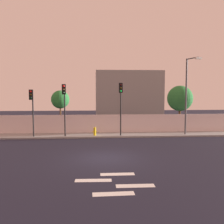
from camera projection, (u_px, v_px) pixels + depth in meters
ground_plane at (105, 158)px, 16.65m from camera, size 80.00×80.00×0.00m
sidewalk at (102, 135)px, 24.80m from camera, size 36.00×2.40×0.15m
perimeter_wall at (101, 123)px, 26.00m from camera, size 36.00×0.18×1.80m
crosswalk_marking at (115, 183)px, 12.17m from camera, size 3.75×3.02×0.01m
traffic_light_left at (64, 99)px, 22.96m from camera, size 0.35×1.48×4.80m
traffic_light_center at (121, 98)px, 23.50m from camera, size 0.36×1.14×4.94m
traffic_light_right at (32, 103)px, 22.89m from camera, size 0.36×1.24×4.34m
street_lamp_curbside at (188, 90)px, 24.35m from camera, size 0.86×1.86×7.28m
fire_hydrant at (95, 131)px, 24.19m from camera, size 0.44×0.26×0.80m
roadside_tree_leftmost at (60, 100)px, 26.40m from camera, size 1.88×1.88×4.42m
roadside_tree_midleft at (180, 98)px, 27.28m from camera, size 2.72×2.72×4.93m
low_building_distant at (128, 95)px, 40.02m from camera, size 10.02×6.00×7.35m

